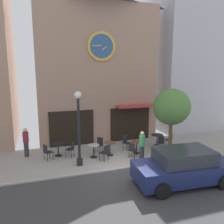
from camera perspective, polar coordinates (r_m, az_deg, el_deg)
ground_plane at (r=11.39m, az=4.73°, el=-15.38°), size 24.10×10.57×0.13m
clock_building at (r=16.42m, az=-3.76°, el=13.82°), size 8.15×3.69×11.39m
neighbor_building_right at (r=20.71m, az=19.09°, el=11.92°), size 6.21×3.93×11.26m
street_lamp at (r=11.90m, az=-8.16°, el=-4.08°), size 0.36×0.36×3.87m
street_tree at (r=13.04m, az=14.46°, el=1.16°), size 2.09×1.88×3.91m
cafe_table_near_curb at (r=13.78m, az=-13.12°, el=-8.29°), size 0.76×0.76×0.77m
cafe_table_center at (r=13.29m, az=-4.56°, el=-9.03°), size 0.66×0.66×0.74m
cafe_table_leftmost at (r=13.56m, az=-0.53°, el=-8.47°), size 0.67×0.67×0.77m
cafe_table_center_right at (r=13.91m, az=6.10°, el=-8.12°), size 0.64×0.64×0.76m
cafe_table_rightmost at (r=15.45m, az=11.03°, el=-6.17°), size 0.79×0.79×0.74m
cafe_chair_near_tree at (r=13.50m, az=-10.03°, el=-8.72°), size 0.56×0.56×0.90m
cafe_chair_corner at (r=13.31m, az=-15.71°, el=-9.25°), size 0.54×0.54×0.90m
cafe_chair_left_end at (r=14.46m, az=3.46°, el=-7.25°), size 0.54×0.54×0.90m
cafe_chair_curbside at (r=15.45m, az=14.04°, el=-6.38°), size 0.57×0.57×0.90m
cafe_chair_by_entrance at (r=12.77m, az=-1.71°, el=-9.71°), size 0.55×0.55×0.90m
cafe_chair_mid_row at (r=14.03m, az=-3.11°, el=-7.81°), size 0.56×0.56×0.90m
cafe_chair_facing_wall at (r=14.70m, az=11.88°, el=-7.17°), size 0.48×0.48×0.90m
cafe_chair_facing_street at (r=13.19m, az=5.05°, el=-9.06°), size 0.57×0.57×0.90m
pedestrian_maroon at (r=14.15m, az=-20.42°, el=-6.91°), size 0.40×0.40×1.67m
pedestrian_green at (r=12.74m, az=7.37°, el=-8.24°), size 0.45×0.45×1.67m
parked_car_navy at (r=10.81m, az=17.18°, el=-12.77°), size 4.39×2.21×1.55m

